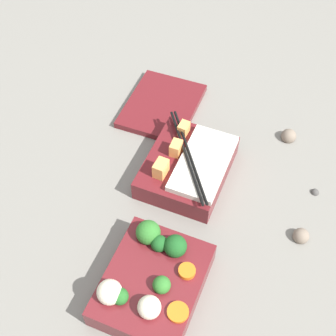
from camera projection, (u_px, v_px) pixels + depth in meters
ground_plane at (170, 229)px, 0.82m from camera, size 3.00×3.00×0.00m
bento_tray_vegetable at (152, 281)px, 0.73m from camera, size 0.18×0.15×0.07m
bento_tray_rice at (189, 166)px, 0.87m from camera, size 0.19×0.15×0.07m
bento_lid at (162, 106)px, 0.99m from camera, size 0.18×0.15×0.01m
pebble_0 at (289, 136)px, 0.94m from camera, size 0.03×0.03×0.03m
pebble_1 at (315, 191)px, 0.86m from camera, size 0.02×0.02×0.02m
pebble_2 at (301, 236)px, 0.80m from camera, size 0.03×0.03×0.03m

